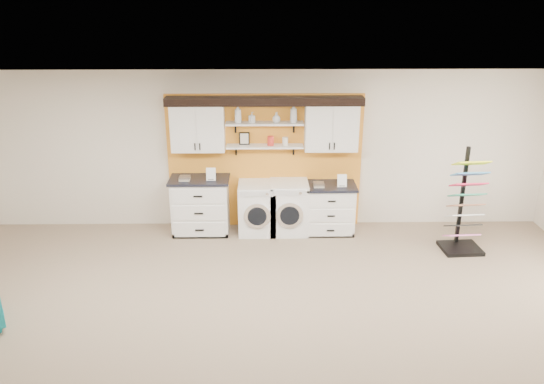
{
  "coord_description": "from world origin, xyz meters",
  "views": [
    {
      "loc": [
        -0.0,
        -4.97,
        4.02
      ],
      "look_at": [
        0.1,
        2.3,
        1.26
      ],
      "focal_mm": 35.0,
      "sensor_mm": 36.0,
      "label": 1
    }
  ],
  "objects_px": {
    "dryer": "(289,207)",
    "sample_rack": "(463,219)",
    "base_cabinet_left": "(201,205)",
    "washer": "(257,208)",
    "base_cabinet_right": "(329,208)"
  },
  "relations": [
    {
      "from": "base_cabinet_left",
      "to": "sample_rack",
      "type": "distance_m",
      "value": 4.43
    },
    {
      "from": "base_cabinet_right",
      "to": "dryer",
      "type": "height_order",
      "value": "dryer"
    },
    {
      "from": "sample_rack",
      "to": "washer",
      "type": "bearing_deg",
      "value": 163.88
    },
    {
      "from": "washer",
      "to": "dryer",
      "type": "height_order",
      "value": "dryer"
    },
    {
      "from": "dryer",
      "to": "sample_rack",
      "type": "bearing_deg",
      "value": -15.01
    },
    {
      "from": "base_cabinet_left",
      "to": "washer",
      "type": "distance_m",
      "value": 1.0
    },
    {
      "from": "dryer",
      "to": "sample_rack",
      "type": "relative_size",
      "value": 0.54
    },
    {
      "from": "base_cabinet_left",
      "to": "washer",
      "type": "relative_size",
      "value": 1.14
    },
    {
      "from": "washer",
      "to": "sample_rack",
      "type": "distance_m",
      "value": 3.45
    },
    {
      "from": "base_cabinet_left",
      "to": "dryer",
      "type": "xyz_separation_m",
      "value": [
        1.55,
        -0.0,
        -0.04
      ]
    },
    {
      "from": "base_cabinet_left",
      "to": "washer",
      "type": "bearing_deg",
      "value": -0.19
    },
    {
      "from": "base_cabinet_left",
      "to": "washer",
      "type": "xyz_separation_m",
      "value": [
        0.99,
        -0.0,
        -0.05
      ]
    },
    {
      "from": "base_cabinet_left",
      "to": "sample_rack",
      "type": "bearing_deg",
      "value": -9.86
    },
    {
      "from": "base_cabinet_right",
      "to": "washer",
      "type": "bearing_deg",
      "value": -179.85
    },
    {
      "from": "dryer",
      "to": "washer",
      "type": "bearing_deg",
      "value": 180.0
    }
  ]
}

